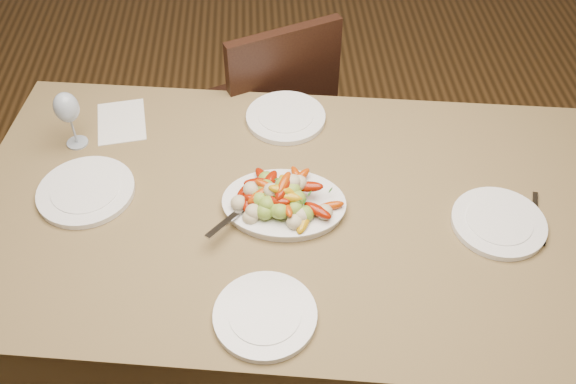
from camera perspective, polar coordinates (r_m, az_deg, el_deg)
The scene contains 13 objects.
floor at distance 2.43m, azimuth -4.98°, elevation -14.14°, with size 6.00×6.00×0.00m, color #3B2712.
dining_table at distance 2.12m, azimuth -0.00°, elevation -8.25°, with size 1.84×1.04×0.76m, color brown.
chair_far at distance 2.59m, azimuth -2.11°, elevation 7.29°, with size 0.42×0.42×0.95m, color black, non-canonical shape.
serving_platter at distance 1.81m, azimuth -0.36°, elevation -1.20°, with size 0.34×0.25×0.02m, color white.
roasted_vegetables at distance 1.77m, azimuth -0.37°, elevation 0.04°, with size 0.28×0.19×0.09m, color #7B1302, non-canonical shape.
serving_spoon at distance 1.76m, azimuth -2.57°, elevation -1.16°, with size 0.28×0.06×0.03m, color #9EA0A8, non-canonical shape.
plate_left at distance 1.94m, azimuth -17.51°, elevation 0.05°, with size 0.28×0.28×0.02m, color white.
plate_right at distance 1.87m, azimuth 18.21°, elevation -2.62°, with size 0.26×0.26×0.02m, color white.
plate_far at distance 2.10m, azimuth -0.20°, elevation 6.64°, with size 0.26×0.26×0.02m, color white.
plate_near at distance 1.59m, azimuth -2.05°, elevation -10.92°, with size 0.26×0.26×0.02m, color white.
wine_glass at distance 2.06m, azimuth -18.83°, elevation 6.23°, with size 0.08×0.08×0.20m, color #8C99A5, non-canonical shape.
menu_card at distance 2.16m, azimuth -14.59°, elevation 6.08°, with size 0.15×0.21×0.00m, color silver.
table_knife at distance 1.91m, azimuth 21.38°, elevation -2.40°, with size 0.02×0.20×0.01m, color #9EA0A8, non-canonical shape.
Camera 1 is at (0.15, -1.20, 2.11)m, focal length 40.00 mm.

